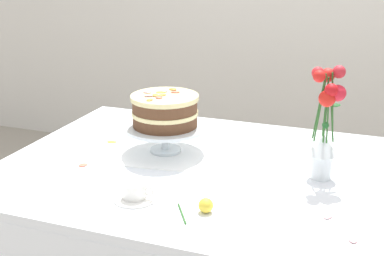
# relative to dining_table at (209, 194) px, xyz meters

# --- Properties ---
(dining_table) EXTENTS (1.40, 1.00, 0.74)m
(dining_table) POSITION_rel_dining_table_xyz_m (0.00, 0.00, 0.00)
(dining_table) COLOR white
(dining_table) RESTS_ON ground
(linen_napkin) EXTENTS (0.36, 0.36, 0.00)m
(linen_napkin) POSITION_rel_dining_table_xyz_m (-0.20, 0.09, 0.09)
(linen_napkin) COLOR white
(linen_napkin) RESTS_ON dining_table
(cake_stand) EXTENTS (0.29, 0.29, 0.10)m
(cake_stand) POSITION_rel_dining_table_xyz_m (-0.20, 0.09, 0.17)
(cake_stand) COLOR silver
(cake_stand) RESTS_ON linen_napkin
(layer_cake) EXTENTS (0.24, 0.24, 0.12)m
(layer_cake) POSITION_rel_dining_table_xyz_m (-0.20, 0.09, 0.25)
(layer_cake) COLOR brown
(layer_cake) RESTS_ON cake_stand
(flower_vase) EXTENTS (0.11, 0.10, 0.36)m
(flower_vase) POSITION_rel_dining_table_xyz_m (0.35, 0.06, 0.26)
(flower_vase) COLOR silver
(flower_vase) RESTS_ON dining_table
(teacup) EXTENTS (0.12, 0.12, 0.05)m
(teacup) POSITION_rel_dining_table_xyz_m (-0.13, -0.28, 0.11)
(teacup) COLOR white
(teacup) RESTS_ON dining_table
(fallen_rose) EXTENTS (0.11, 0.10, 0.04)m
(fallen_rose) POSITION_rel_dining_table_xyz_m (0.08, -0.28, 0.11)
(fallen_rose) COLOR #2D6028
(fallen_rose) RESTS_ON dining_table
(loose_petal_0) EXTENTS (0.03, 0.04, 0.00)m
(loose_petal_0) POSITION_rel_dining_table_xyz_m (-0.41, -0.12, 0.09)
(loose_petal_0) COLOR #E56B51
(loose_petal_0) RESTS_ON dining_table
(loose_petal_1) EXTENTS (0.04, 0.03, 0.00)m
(loose_petal_1) POSITION_rel_dining_table_xyz_m (-0.43, 0.11, 0.09)
(loose_petal_1) COLOR yellow
(loose_petal_1) RESTS_ON dining_table
(loose_petal_2) EXTENTS (0.03, 0.04, 0.01)m
(loose_petal_2) POSITION_rel_dining_table_xyz_m (0.47, -0.29, 0.09)
(loose_petal_2) COLOR pink
(loose_petal_2) RESTS_ON dining_table
(loose_petal_3) EXTENTS (0.03, 0.04, 0.01)m
(loose_petal_3) POSITION_rel_dining_table_xyz_m (0.40, -0.19, 0.09)
(loose_petal_3) COLOR pink
(loose_petal_3) RESTS_ON dining_table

